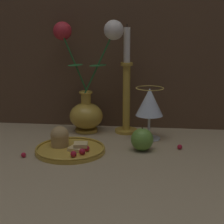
% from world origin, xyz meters
% --- Properties ---
extents(ground_plane, '(2.40, 2.40, 0.00)m').
position_xyz_m(ground_plane, '(0.00, 0.00, 0.00)').
color(ground_plane, '#9E8966').
rests_on(ground_plane, ground).
extents(vase, '(0.24, 0.11, 0.37)m').
position_xyz_m(vase, '(-0.06, 0.15, 0.13)').
color(vase, gold).
rests_on(vase, ground_plane).
extents(plate_with_pastries, '(0.20, 0.20, 0.07)m').
position_xyz_m(plate_with_pastries, '(-0.08, -0.06, 0.02)').
color(plate_with_pastries, gold).
rests_on(plate_with_pastries, ground_plane).
extents(wine_glass, '(0.09, 0.09, 0.17)m').
position_xyz_m(wine_glass, '(0.14, 0.09, 0.11)').
color(wine_glass, silver).
rests_on(wine_glass, ground_plane).
extents(candlestick, '(0.08, 0.08, 0.36)m').
position_xyz_m(candlestick, '(0.07, 0.16, 0.13)').
color(candlestick, gold).
rests_on(candlestick, ground_plane).
extents(apple_beside_vase, '(0.07, 0.07, 0.08)m').
position_xyz_m(apple_beside_vase, '(0.13, -0.02, 0.03)').
color(apple_beside_vase, '#669938').
rests_on(apple_beside_vase, ground_plane).
extents(berry_near_plate, '(0.01, 0.01, 0.01)m').
position_xyz_m(berry_near_plate, '(0.24, 0.00, 0.01)').
color(berry_near_plate, '#AD192D').
rests_on(berry_near_plate, ground_plane).
extents(berry_front_center, '(0.01, 0.01, 0.01)m').
position_xyz_m(berry_front_center, '(-0.19, -0.12, 0.01)').
color(berry_front_center, '#AD192D').
rests_on(berry_front_center, ground_plane).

